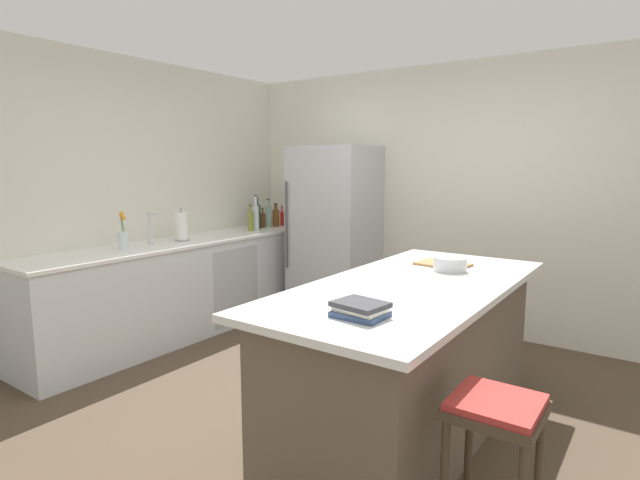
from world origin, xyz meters
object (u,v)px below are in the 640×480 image
(hot_sauce_bottle, at_px, (282,218))
(wine_bottle, at_px, (257,216))
(sink_faucet, at_px, (150,227))
(gin_bottle, at_px, (268,216))
(syrup_bottle, at_px, (263,220))
(paper_towel_roll, at_px, (182,227))
(whiskey_bottle, at_px, (276,217))
(refrigerator, at_px, (335,233))
(kitchen_island, at_px, (410,358))
(soda_bottle, at_px, (256,216))
(cookbook_stack, at_px, (360,309))
(cutting_board, at_px, (443,264))
(mixing_bowl, at_px, (450,264))
(olive_oil_bottle, at_px, (251,221))
(bar_stool, at_px, (495,429))
(flower_vase, at_px, (123,237))

(hot_sauce_bottle, xyz_separation_m, wine_bottle, (-0.04, -0.39, 0.06))
(sink_faucet, height_order, hot_sauce_bottle, sink_faucet)
(sink_faucet, height_order, gin_bottle, gin_bottle)
(wine_bottle, bearing_deg, syrup_bottle, 95.97)
(sink_faucet, bearing_deg, paper_towel_roll, 79.19)
(whiskey_bottle, bearing_deg, refrigerator, -2.41)
(kitchen_island, bearing_deg, sink_faucet, 177.44)
(sink_faucet, bearing_deg, hot_sauce_bottle, 87.80)
(soda_bottle, height_order, cookbook_stack, soda_bottle)
(hot_sauce_bottle, bearing_deg, gin_bottle, -100.42)
(gin_bottle, distance_m, cutting_board, 2.77)
(kitchen_island, relative_size, soda_bottle, 5.76)
(hot_sauce_bottle, distance_m, whiskey_bottle, 0.12)
(cookbook_stack, distance_m, cutting_board, 1.36)
(soda_bottle, xyz_separation_m, mixing_bowl, (2.58, -0.94, -0.08))
(refrigerator, bearing_deg, cookbook_stack, -54.21)
(soda_bottle, relative_size, cookbook_stack, 1.52)
(whiskey_bottle, relative_size, cutting_board, 0.74)
(syrup_bottle, height_order, mixing_bowl, syrup_bottle)
(sink_faucet, relative_size, wine_bottle, 0.85)
(paper_towel_roll, distance_m, cookbook_stack, 2.90)
(sink_faucet, distance_m, olive_oil_bottle, 1.21)
(paper_towel_roll, relative_size, wine_bottle, 0.88)
(refrigerator, relative_size, mixing_bowl, 8.44)
(bar_stool, xyz_separation_m, paper_towel_roll, (-3.27, 1.11, 0.48))
(wine_bottle, bearing_deg, mixing_bowl, -21.56)
(hot_sauce_bottle, distance_m, cutting_board, 2.82)
(bar_stool, bearing_deg, sink_faucet, 166.35)
(refrigerator, distance_m, sink_faucet, 1.88)
(refrigerator, distance_m, whiskey_bottle, 0.86)
(hot_sauce_bottle, relative_size, gin_bottle, 0.72)
(kitchen_island, distance_m, soda_bottle, 2.95)
(cookbook_stack, bearing_deg, gin_bottle, 137.72)
(olive_oil_bottle, bearing_deg, refrigerator, 27.85)
(mixing_bowl, bearing_deg, kitchen_island, -96.87)
(refrigerator, height_order, flower_vase, refrigerator)
(syrup_bottle, distance_m, mixing_bowl, 2.91)
(gin_bottle, bearing_deg, flower_vase, -89.71)
(olive_oil_bottle, distance_m, cutting_board, 2.58)
(sink_faucet, height_order, olive_oil_bottle, sink_faucet)
(paper_towel_roll, distance_m, soda_bottle, 0.99)
(kitchen_island, height_order, cookbook_stack, cookbook_stack)
(kitchen_island, xyz_separation_m, refrigerator, (-1.71, 1.75, 0.44))
(paper_towel_roll, distance_m, gin_bottle, 1.28)
(bar_stool, height_order, olive_oil_bottle, olive_oil_bottle)
(hot_sauce_bottle, bearing_deg, cookbook_stack, -44.98)
(wine_bottle, distance_m, cutting_board, 2.71)
(refrigerator, relative_size, sink_faucet, 6.07)
(soda_bottle, bearing_deg, syrup_bottle, 113.13)
(flower_vase, distance_m, olive_oil_bottle, 1.51)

